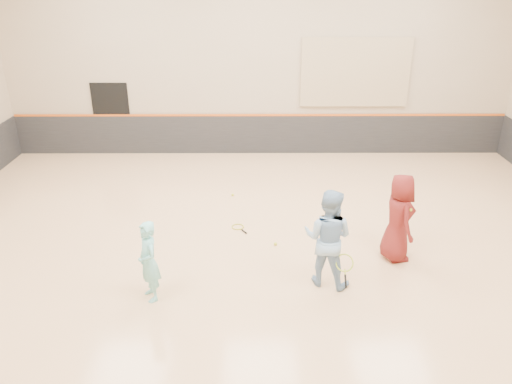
{
  "coord_description": "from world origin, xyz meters",
  "views": [
    {
      "loc": [
        -0.19,
        -8.8,
        5.27
      ],
      "look_at": [
        -0.15,
        0.4,
        1.15
      ],
      "focal_mm": 35.0,
      "sensor_mm": 36.0,
      "label": 1
    }
  ],
  "objects_px": {
    "girl": "(149,261)",
    "young_man": "(399,218)",
    "spare_racket": "(238,226)",
    "instructor": "(328,238)"
  },
  "relations": [
    {
      "from": "girl",
      "to": "young_man",
      "type": "distance_m",
      "value": 4.77
    },
    {
      "from": "girl",
      "to": "spare_racket",
      "type": "bearing_deg",
      "value": 121.82
    },
    {
      "from": "young_man",
      "to": "spare_racket",
      "type": "xyz_separation_m",
      "value": [
        -3.16,
        1.28,
        -0.87
      ]
    },
    {
      "from": "instructor",
      "to": "young_man",
      "type": "bearing_deg",
      "value": -126.65
    },
    {
      "from": "instructor",
      "to": "young_man",
      "type": "height_order",
      "value": "instructor"
    },
    {
      "from": "girl",
      "to": "young_man",
      "type": "xyz_separation_m",
      "value": [
        4.59,
        1.31,
        0.15
      ]
    },
    {
      "from": "girl",
      "to": "instructor",
      "type": "xyz_separation_m",
      "value": [
        3.1,
        0.46,
        0.19
      ]
    },
    {
      "from": "instructor",
      "to": "spare_racket",
      "type": "xyz_separation_m",
      "value": [
        -1.67,
        2.13,
        -0.9
      ]
    },
    {
      "from": "spare_racket",
      "to": "girl",
      "type": "bearing_deg",
      "value": -118.87
    },
    {
      "from": "young_man",
      "to": "spare_racket",
      "type": "distance_m",
      "value": 3.51
    }
  ]
}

